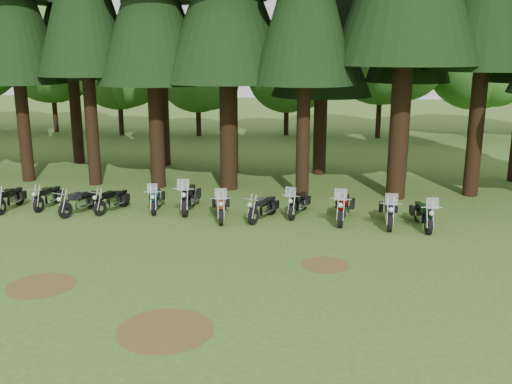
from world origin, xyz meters
TOP-DOWN VIEW (x-y plane):
  - ground at (0.00, 0.00)m, footprint 120.00×120.00m
  - pine_back_4 at (4.04, 13.25)m, footprint 4.94×4.94m
  - decid_1 at (-15.99, 25.76)m, footprint 7.91×7.69m
  - decid_2 at (-10.43, 24.78)m, footprint 6.72×6.53m
  - decid_3 at (-4.71, 25.13)m, footprint 6.12×5.95m
  - decid_4 at (1.58, 26.32)m, footprint 5.93×5.76m
  - decid_5 at (8.29, 25.71)m, footprint 8.45×8.21m
  - decid_6 at (14.85, 27.01)m, footprint 7.06×6.86m
  - dirt_patch_0 at (-3.00, -2.00)m, footprint 1.80×1.80m
  - dirt_patch_1 at (4.50, 0.50)m, footprint 1.40×1.40m
  - dirt_patch_2 at (1.00, -4.00)m, footprint 2.20×2.20m
  - motorcycle_0 at (-7.84, 4.88)m, footprint 0.31×2.06m
  - motorcycle_1 at (-6.52, 5.38)m, footprint 0.33×2.00m
  - motorcycle_2 at (-4.93, 4.73)m, footprint 0.82×1.97m
  - motorcycle_3 at (-3.79, 5.20)m, footprint 0.77×1.90m
  - motorcycle_4 at (-2.15, 5.53)m, footprint 0.65×2.07m
  - motorcycle_5 at (-0.85, 5.64)m, footprint 0.53×2.44m
  - motorcycle_6 at (0.61, 4.69)m, footprint 0.72×2.28m
  - motorcycle_7 at (2.15, 4.84)m, footprint 0.88×1.95m
  - motorcycle_8 at (3.40, 5.58)m, footprint 0.72×2.10m
  - motorcycle_9 at (5.10, 5.02)m, footprint 0.59×2.37m
  - motorcycle_10 at (6.71, 4.73)m, footprint 0.45×2.28m
  - motorcycle_11 at (7.88, 4.54)m, footprint 0.50×2.18m

SIDE VIEW (x-z plane):
  - ground at x=0.00m, z-range 0.00..0.00m
  - dirt_patch_0 at x=-3.00m, z-range 0.00..0.01m
  - dirt_patch_1 at x=4.50m, z-range 0.00..0.01m
  - dirt_patch_2 at x=1.00m, z-range 0.00..0.01m
  - motorcycle_3 at x=-3.79m, z-range 0.01..0.81m
  - motorcycle_1 at x=-6.52m, z-range 0.01..0.82m
  - motorcycle_7 at x=2.15m, z-range 0.01..0.84m
  - motorcycle_2 at x=-4.93m, z-range 0.01..0.84m
  - motorcycle_0 at x=-7.84m, z-range 0.01..0.85m
  - motorcycle_4 at x=-2.15m, z-range -0.22..1.09m
  - motorcycle_8 at x=3.40m, z-range -0.22..1.10m
  - motorcycle_11 at x=7.88m, z-range -0.23..1.14m
  - motorcycle_6 at x=0.61m, z-range -0.24..1.19m
  - motorcycle_10 at x=6.71m, z-range -0.24..1.20m
  - motorcycle_9 at x=5.10m, z-range -0.25..1.24m
  - motorcycle_5 at x=-0.85m, z-range -0.25..1.28m
  - decid_4 at x=1.58m, z-range 0.67..8.07m
  - decid_3 at x=-4.71m, z-range 0.69..8.34m
  - decid_2 at x=-10.43m, z-range 0.76..9.15m
  - decid_6 at x=14.85m, z-range 0.79..9.61m
  - decid_1 at x=-15.99m, z-range 0.89..10.77m
  - decid_5 at x=8.29m, z-range 0.95..11.51m
  - pine_back_4 at x=4.04m, z-range 1.36..15.14m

